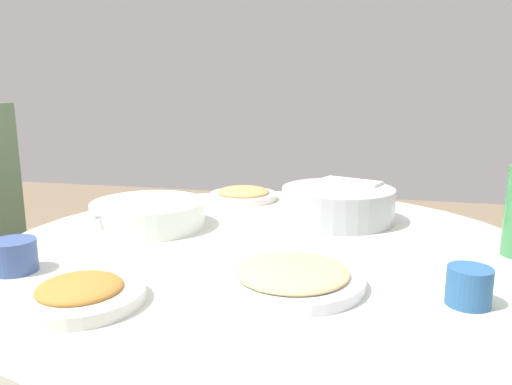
# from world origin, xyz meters

# --- Properties ---
(round_dining_table) EXTENTS (1.13, 1.13, 0.75)m
(round_dining_table) POSITION_xyz_m (0.00, 0.00, 0.64)
(round_dining_table) COLOR #99999E
(round_dining_table) RESTS_ON ground
(rice_bowl) EXTENTS (0.27, 0.27, 0.09)m
(rice_bowl) POSITION_xyz_m (-0.12, -0.24, 0.80)
(rice_bowl) COLOR #B2B5BA
(rice_bowl) RESTS_ON round_dining_table
(soup_bowl) EXTENTS (0.26, 0.27, 0.06)m
(soup_bowl) POSITION_xyz_m (0.31, -0.08, 0.78)
(soup_bowl) COLOR white
(soup_bowl) RESTS_ON round_dining_table
(dish_noodles) EXTENTS (0.24, 0.24, 0.04)m
(dish_noodles) POSITION_xyz_m (-0.08, 0.19, 0.77)
(dish_noodles) COLOR silver
(dish_noodles) RESTS_ON round_dining_table
(dish_shrimp) EXTENTS (0.19, 0.19, 0.04)m
(dish_shrimp) POSITION_xyz_m (0.16, -0.41, 0.77)
(dish_shrimp) COLOR silver
(dish_shrimp) RESTS_ON round_dining_table
(dish_tofu_braise) EXTENTS (0.20, 0.20, 0.04)m
(dish_tofu_braise) POSITION_xyz_m (0.22, 0.33, 0.77)
(dish_tofu_braise) COLOR silver
(dish_tofu_braise) RESTS_ON round_dining_table
(tea_cup_near) EXTENTS (0.07, 0.07, 0.06)m
(tea_cup_near) POSITION_xyz_m (-0.35, 0.20, 0.78)
(tea_cup_near) COLOR #2A5D93
(tea_cup_near) RESTS_ON round_dining_table
(tea_cup_far) EXTENTS (0.08, 0.08, 0.06)m
(tea_cup_far) POSITION_xyz_m (0.41, 0.24, 0.78)
(tea_cup_far) COLOR #3C5590
(tea_cup_far) RESTS_ON round_dining_table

